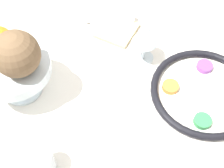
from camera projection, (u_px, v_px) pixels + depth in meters
ground_plane at (129, 160)px, 1.48m from camera, size 8.00×8.00×0.00m
dining_table at (134, 126)px, 1.19m from camera, size 1.23×0.99×0.72m
seder_plate at (203, 92)px, 0.83m from camera, size 0.28×0.28×0.03m
wine_glass at (148, 35)px, 0.83m from camera, size 0.07×0.07×0.14m
fruit_stand at (15, 70)px, 0.78m from camera, size 0.18×0.18×0.11m
coconut at (16, 54)px, 0.71m from camera, size 0.11×0.11×0.11m
bread_plate at (116, 32)px, 0.96m from camera, size 0.18×0.18×0.02m
napkin_roll at (110, 18)px, 0.98m from camera, size 0.16×0.06×0.04m
cup_near at (41, 162)px, 0.70m from camera, size 0.06×0.06×0.07m
spoon at (105, 12)px, 1.02m from camera, size 0.15×0.04×0.01m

